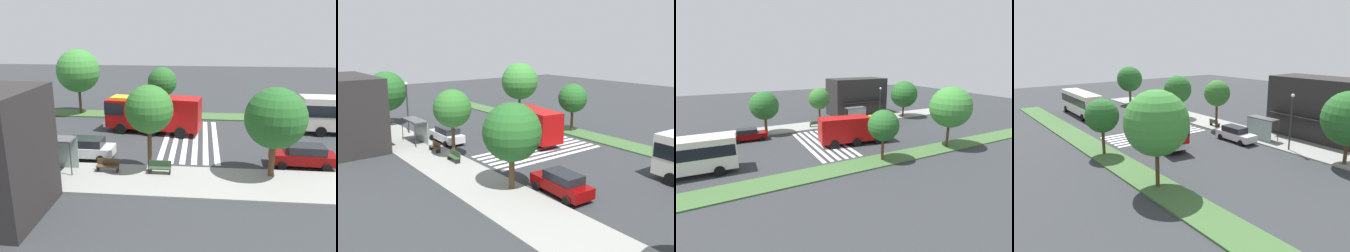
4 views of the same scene
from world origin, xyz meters
The scene contains 17 objects.
ground_plane centered at (0.00, 0.00, 0.00)m, with size 120.00×120.00×0.00m, color #2D3033.
sidewalk centered at (0.00, 9.21, 0.07)m, with size 60.00×4.80×0.14m, color gray.
median_strip centered at (0.00, -8.31, 0.07)m, with size 60.00×3.00×0.14m, color #3D6033.
crosswalk centered at (-2.84, 0.00, 0.01)m, with size 4.95×12.25×0.01m.
fire_truck centered at (1.11, -1.82, 2.02)m, with size 9.59×3.83×3.59m.
parked_car_west centered at (-11.36, 5.61, 0.86)m, with size 4.76×2.20×1.68m.
parked_car_mid centered at (5.34, 5.61, 0.87)m, with size 4.80×2.07×1.69m.
bus_stop_shelter centered at (6.79, 8.16, 1.89)m, with size 3.50×1.40×2.46m.
bench_near_shelter centered at (2.79, 8.18, 0.59)m, with size 1.60×0.50×0.90m.
bench_west_of_shelter centered at (-0.94, 8.18, 0.59)m, with size 1.60×0.50×0.90m.
street_lamp centered at (11.17, 7.41, 3.59)m, with size 0.36×0.36×5.81m.
storefront_building centered at (10.23, 14.32, 3.54)m, with size 10.88×6.24×7.07m.
sidewalk_tree_west centered at (-8.64, 7.81, 4.23)m, with size 4.12×4.12×6.16m.
sidewalk_tree_center centered at (-0.18, 7.81, 4.64)m, with size 3.34×3.34×6.19m.
sidewalk_tree_far_east centered at (16.79, 7.81, 4.36)m, with size 4.90×4.90×6.67m.
median_tree_far_west centered at (0.75, -8.31, 3.97)m, with size 3.32×3.32×5.51m.
median_tree_west centered at (10.49, -8.31, 5.11)m, with size 4.94×4.94×7.44m.
Camera 2 is at (-27.56, 22.46, 10.22)m, focal length 38.52 mm.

